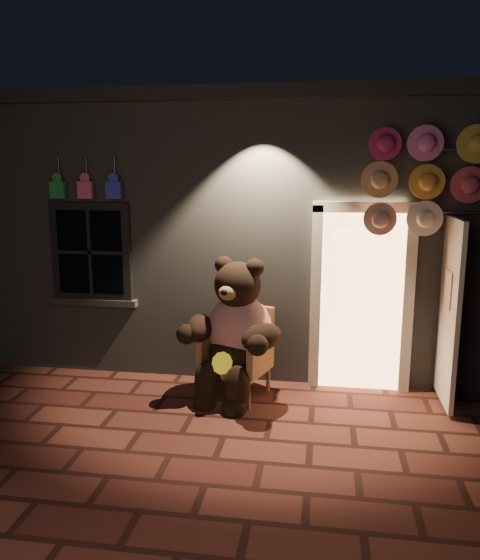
# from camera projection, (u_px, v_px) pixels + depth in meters

# --- Properties ---
(ground) EXTENTS (60.00, 60.00, 0.00)m
(ground) POSITION_uv_depth(u_px,v_px,m) (223.00, 437.00, 5.28)
(ground) COLOR brown
(ground) RESTS_ON ground
(shop_building) EXTENTS (7.30, 5.95, 3.51)m
(shop_building) POSITION_uv_depth(u_px,v_px,m) (268.00, 220.00, 8.79)
(shop_building) COLOR slate
(shop_building) RESTS_ON ground
(wicker_armchair) EXTENTS (0.84, 0.80, 1.01)m
(wicker_armchair) POSITION_uv_depth(u_px,v_px,m) (239.00, 351.00, 6.22)
(wicker_armchair) COLOR #A66840
(wicker_armchair) RESTS_ON ground
(teddy_bear) EXTENTS (1.16, 1.07, 1.67)m
(teddy_bear) POSITION_uv_depth(u_px,v_px,m) (235.00, 333.00, 6.05)
(teddy_bear) COLOR #A91912
(teddy_bear) RESTS_ON ground
(hat_rack) EXTENTS (1.81, 0.22, 2.99)m
(hat_rack) POSITION_uv_depth(u_px,v_px,m) (442.00, 177.00, 5.71)
(hat_rack) COLOR #59595E
(hat_rack) RESTS_ON ground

